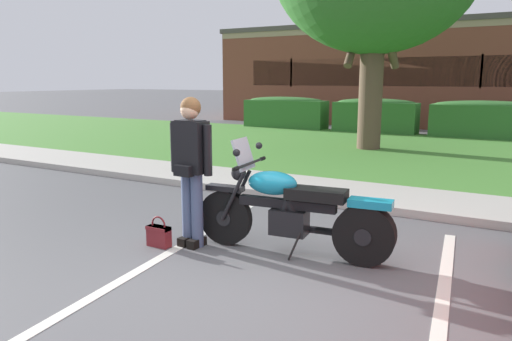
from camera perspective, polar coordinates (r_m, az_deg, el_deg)
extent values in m
plane|color=#565659|center=(4.77, -1.35, -12.69)|extent=(140.00, 140.00, 0.00)
cube|color=#B7B2A8|center=(7.36, 10.80, -3.90)|extent=(60.00, 0.20, 0.12)
cube|color=#B7B2A8|center=(8.16, 12.74, -2.70)|extent=(60.00, 1.50, 0.08)
cube|color=#478433|center=(13.06, 19.31, 1.89)|extent=(60.00, 8.72, 0.06)
cube|color=silver|center=(5.51, -10.21, -9.51)|extent=(0.59, 4.39, 0.01)
cube|color=silver|center=(4.41, 21.01, -15.42)|extent=(0.59, 4.39, 0.01)
cylinder|color=black|center=(5.62, -3.62, -5.55)|extent=(0.65, 0.17, 0.64)
cylinder|color=black|center=(5.62, -3.62, -5.55)|extent=(0.19, 0.14, 0.18)
cylinder|color=black|center=(5.13, 12.66, -7.42)|extent=(0.66, 0.25, 0.64)
cylinder|color=black|center=(5.13, 12.66, -7.42)|extent=(0.20, 0.22, 0.18)
cube|color=black|center=(5.54, -3.66, -2.08)|extent=(0.45, 0.19, 0.06)
cube|color=teal|center=(5.02, 13.38, -3.79)|extent=(0.46, 0.25, 0.08)
cylinder|color=black|center=(5.42, -2.75, -3.11)|extent=(0.31, 0.08, 0.58)
cylinder|color=black|center=(5.56, -2.03, -2.75)|extent=(0.31, 0.08, 0.58)
sphere|color=black|center=(5.42, -2.07, -0.31)|extent=(0.17, 0.17, 0.17)
cylinder|color=black|center=(5.34, -0.72, 0.84)|extent=(0.11, 0.72, 0.03)
cylinder|color=black|center=(5.02, -2.40, 0.20)|extent=(0.05, 0.10, 0.04)
cylinder|color=black|center=(5.67, 0.77, 1.41)|extent=(0.05, 0.10, 0.04)
sphere|color=black|center=(5.06, -2.32, 2.11)|extent=(0.08, 0.08, 0.08)
sphere|color=black|center=(5.60, 0.35, 2.95)|extent=(0.08, 0.08, 0.08)
cube|color=#B2BCC6|center=(5.36, -1.50, 1.95)|extent=(0.18, 0.37, 0.35)
cube|color=black|center=(5.27, 3.65, -3.96)|extent=(1.10, 0.22, 0.10)
ellipsoid|color=teal|center=(5.28, 1.94, -1.47)|extent=(0.59, 0.38, 0.26)
cube|color=black|center=(5.14, 7.14, -2.80)|extent=(0.67, 0.35, 0.12)
cube|color=black|center=(5.32, 3.93, -6.08)|extent=(0.42, 0.28, 0.28)
cylinder|color=black|center=(5.28, 3.60, -4.37)|extent=(0.19, 0.14, 0.21)
cylinder|color=black|center=(5.26, 4.31, -4.45)|extent=(0.19, 0.14, 0.21)
cylinder|color=black|center=(5.37, 8.18, -7.11)|extent=(0.61, 0.14, 0.08)
cylinder|color=black|center=(5.32, 10.27, -7.33)|extent=(0.61, 0.14, 0.08)
cylinder|color=black|center=(5.20, 4.56, -8.91)|extent=(0.11, 0.13, 0.30)
cube|color=black|center=(5.64, -7.01, -8.43)|extent=(0.12, 0.25, 0.10)
cube|color=black|center=(5.73, -8.11, -8.17)|extent=(0.12, 0.25, 0.10)
cylinder|color=#47567A|center=(5.55, -6.97, -4.67)|extent=(0.14, 0.14, 0.86)
cylinder|color=#47567A|center=(5.63, -8.07, -4.45)|extent=(0.14, 0.14, 0.86)
cube|color=black|center=(5.45, -7.71, 2.77)|extent=(0.39, 0.24, 0.58)
cube|color=black|center=(5.42, -7.78, 5.60)|extent=(0.31, 0.22, 0.06)
sphere|color=tan|center=(5.41, -7.82, 7.08)|extent=(0.21, 0.21, 0.21)
sphere|color=brown|center=(5.42, -7.72, 7.41)|extent=(0.23, 0.23, 0.23)
cube|color=black|center=(5.39, -8.53, -0.03)|extent=(0.22, 0.11, 0.12)
cylinder|color=black|center=(5.30, -5.72, 2.38)|extent=(0.09, 0.09, 0.56)
cylinder|color=black|center=(5.61, -9.59, 2.74)|extent=(0.09, 0.09, 0.56)
cube|color=maroon|center=(5.70, -11.39, -7.63)|extent=(0.28, 0.12, 0.24)
cube|color=maroon|center=(5.67, -11.46, -6.68)|extent=(0.28, 0.13, 0.04)
torus|color=maroon|center=(5.66, -11.44, -6.28)|extent=(0.20, 0.02, 0.20)
cylinder|color=brown|center=(13.30, 13.35, 8.27)|extent=(0.62, 0.62, 2.79)
cylinder|color=brown|center=(13.18, 15.68, 13.65)|extent=(0.22, 1.12, 1.02)
cylinder|color=brown|center=(13.47, 11.55, 14.68)|extent=(0.22, 1.16, 1.42)
cube|color=#336B2D|center=(18.93, 3.49, 6.60)|extent=(3.25, 0.90, 1.10)
ellipsoid|color=#336B2D|center=(18.90, 3.51, 8.27)|extent=(3.09, 0.84, 0.28)
cube|color=#336B2D|center=(17.67, 13.88, 6.02)|extent=(2.90, 0.90, 1.10)
ellipsoid|color=#336B2D|center=(17.64, 13.96, 7.80)|extent=(2.76, 0.84, 0.28)
cube|color=#336B2D|center=(17.06, 25.39, 5.15)|extent=(3.29, 0.90, 1.10)
ellipsoid|color=#336B2D|center=(17.03, 25.54, 6.99)|extent=(3.13, 0.84, 0.28)
cube|color=brown|center=(23.85, 25.96, 9.86)|extent=(22.13, 8.99, 3.98)
cube|color=#998466|center=(19.50, 25.48, 15.47)|extent=(22.13, 0.10, 0.24)
cube|color=#4C4742|center=(23.95, 26.38, 14.85)|extent=(22.35, 9.08, 0.20)
cube|color=#1E282D|center=(19.40, 25.08, 10.57)|extent=(18.81, 0.06, 1.10)
cube|color=brown|center=(21.39, 4.19, 11.45)|extent=(0.08, 0.04, 1.20)
cube|color=brown|center=(20.06, 14.13, 11.21)|extent=(0.08, 0.04, 1.20)
cube|color=brown|center=(19.39, 25.08, 10.58)|extent=(0.08, 0.04, 1.20)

